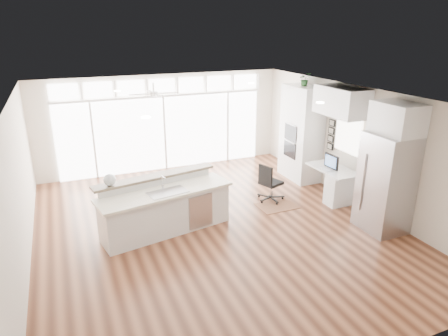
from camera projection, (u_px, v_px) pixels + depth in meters
name	position (u px, v px, depth m)	size (l,w,h in m)	color
floor	(215.00, 227.00, 8.29)	(7.00, 8.00, 0.02)	#482416
ceiling	(214.00, 97.00, 7.38)	(7.00, 8.00, 0.02)	white
wall_back	(163.00, 123.00, 11.31)	(7.00, 0.04, 2.70)	beige
wall_front	(349.00, 277.00, 4.36)	(7.00, 0.04, 2.70)	beige
wall_left	(17.00, 193.00, 6.56)	(0.04, 8.00, 2.70)	beige
wall_right	(357.00, 146.00, 9.11)	(0.04, 8.00, 2.70)	beige
glass_wall	(164.00, 133.00, 11.36)	(5.80, 0.06, 2.08)	white
transom_row	(162.00, 86.00, 10.91)	(5.90, 0.06, 0.40)	white
desk_window	(348.00, 135.00, 9.29)	(0.04, 0.85, 0.85)	white
ceiling_fan	(153.00, 89.00, 9.71)	(1.16, 1.16, 0.32)	silver
recessed_lights	(211.00, 96.00, 7.56)	(3.40, 3.00, 0.02)	beige
oven_cabinet	(301.00, 133.00, 10.58)	(0.64, 1.20, 2.50)	silver
desk_nook	(332.00, 183.00, 9.56)	(0.72, 1.30, 0.76)	silver
upper_cabinets	(342.00, 101.00, 8.91)	(0.64, 1.30, 0.64)	silver
refrigerator	(386.00, 183.00, 7.91)	(0.76, 0.90, 2.00)	#A4A4A9
fridge_cabinet	(398.00, 118.00, 7.49)	(0.64, 0.90, 0.60)	silver
framed_photos	(331.00, 135.00, 9.88)	(0.06, 0.22, 0.80)	black
kitchen_island	(166.00, 207.00, 7.96)	(2.70, 1.02, 1.07)	silver
rug	(277.00, 206.00, 9.24)	(0.89, 0.64, 0.01)	#3C1F13
office_chair	(271.00, 182.00, 9.42)	(0.47, 0.44, 0.91)	black
fishbowl	(110.00, 180.00, 7.56)	(0.23, 0.23, 0.23)	silver
monitor	(331.00, 161.00, 9.34)	(0.08, 0.45, 0.38)	black
keyboard	(325.00, 169.00, 9.34)	(0.12, 0.33, 0.02)	silver
potted_plant	(305.00, 81.00, 10.12)	(0.30, 0.33, 0.26)	#275C28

